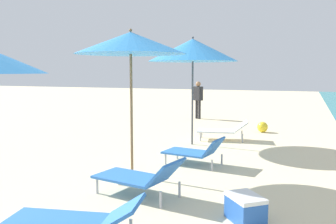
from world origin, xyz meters
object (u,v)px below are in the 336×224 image
object	(u,v)px
umbrella_farthest	(193,50)
lounger_farthest_shoreside	(223,130)
lounger_third_shoreside	(195,151)
cooler_box	(245,208)
beach_ball	(263,127)
umbrella_third	(131,43)
person_walking_near	(198,96)
lounger_second_shoreside	(75,220)
lounger_third_inland	(140,176)

from	to	relation	value
umbrella_farthest	lounger_farthest_shoreside	size ratio (longest dim) A/B	1.89
lounger_third_shoreside	cooler_box	world-z (taller)	lounger_third_shoreside
umbrella_farthest	beach_ball	world-z (taller)	umbrella_farthest
beach_ball	umbrella_third	bearing A→B (deg)	-106.01
umbrella_farthest	person_walking_near	world-z (taller)	umbrella_farthest
lounger_second_shoreside	lounger_third_inland	xyz separation A→B (m)	(-0.04, 1.81, 0.00)
person_walking_near	cooler_box	size ratio (longest dim) A/B	2.47
lounger_third_inland	cooler_box	size ratio (longest dim) A/B	2.41
lounger_third_inland	lounger_farthest_shoreside	distance (m)	5.19
umbrella_third	lounger_third_inland	world-z (taller)	umbrella_third
lounger_second_shoreside	lounger_third_inland	distance (m)	1.81
lounger_third_shoreside	beach_ball	distance (m)	4.87
lounger_third_inland	beach_ball	world-z (taller)	lounger_third_inland
umbrella_farthest	lounger_farthest_shoreside	world-z (taller)	umbrella_farthest
umbrella_farthest	lounger_farthest_shoreside	bearing A→B (deg)	54.04
umbrella_third	lounger_third_shoreside	size ratio (longest dim) A/B	2.08
lounger_third_shoreside	umbrella_farthest	bearing A→B (deg)	-62.59
lounger_farthest_shoreside	cooler_box	size ratio (longest dim) A/B	2.42
lounger_second_shoreside	umbrella_third	bearing A→B (deg)	-88.21
lounger_third_inland	beach_ball	xyz separation A→B (m)	(1.14, 6.99, -0.15)
umbrella_farthest	beach_ball	xyz separation A→B (m)	(1.58, 2.72, -2.38)
lounger_third_inland	cooler_box	xyz separation A→B (m)	(1.74, -0.40, -0.14)
lounger_third_shoreside	beach_ball	xyz separation A→B (m)	(0.88, 4.79, -0.12)
lounger_third_shoreside	beach_ball	world-z (taller)	lounger_third_shoreside
umbrella_farthest	cooler_box	xyz separation A→B (m)	(2.18, -4.67, -2.37)
lounger_second_shoreside	umbrella_farthest	xyz separation A→B (m)	(-0.48, 6.07, 2.23)
lounger_farthest_shoreside	beach_ball	distance (m)	2.03
cooler_box	person_walking_near	bearing A→B (deg)	109.60
umbrella_third	lounger_third_inland	size ratio (longest dim) A/B	1.80
lounger_third_inland	lounger_farthest_shoreside	world-z (taller)	lounger_third_inland
umbrella_third	lounger_third_shoreside	world-z (taller)	umbrella_third
person_walking_near	lounger_third_shoreside	bearing A→B (deg)	45.63
beach_ball	cooler_box	bearing A→B (deg)	-85.39
person_walking_near	cooler_box	world-z (taller)	person_walking_near
person_walking_near	beach_ball	xyz separation A→B (m)	(2.95, -2.57, -0.78)
umbrella_third	cooler_box	size ratio (longest dim) A/B	4.34
lounger_second_shoreside	cooler_box	size ratio (longest dim) A/B	2.60
lounger_third_shoreside	beach_ball	size ratio (longest dim) A/B	3.84
umbrella_third	cooler_box	distance (m)	3.55
lounger_third_shoreside	lounger_farthest_shoreside	size ratio (longest dim) A/B	0.86
lounger_farthest_shoreside	person_walking_near	xyz separation A→B (m)	(-2.03, 4.38, 0.64)
lounger_second_shoreside	beach_ball	bearing A→B (deg)	-108.60
lounger_third_shoreside	lounger_third_inland	size ratio (longest dim) A/B	0.86
umbrella_third	lounger_third_inland	bearing A→B (deg)	-56.87
lounger_third_inland	person_walking_near	distance (m)	9.75
beach_ball	lounger_second_shoreside	bearing A→B (deg)	-97.11
lounger_third_shoreside	cooler_box	size ratio (longest dim) A/B	2.08
cooler_box	lounger_farthest_shoreside	bearing A→B (deg)	105.14
lounger_third_shoreside	umbrella_farthest	xyz separation A→B (m)	(-0.70, 2.07, 2.26)
umbrella_farthest	person_walking_near	xyz separation A→B (m)	(-1.37, 5.29, -1.61)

